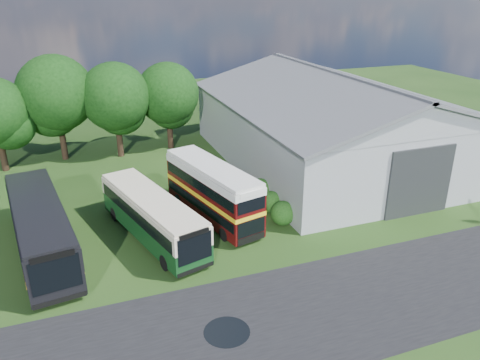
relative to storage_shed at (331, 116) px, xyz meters
name	(u,v)px	position (x,y,z in m)	size (l,w,h in m)	color
ground	(235,290)	(-15.00, -15.98, -4.17)	(120.00, 120.00, 0.00)	#1B3812
asphalt_road	(312,311)	(-12.00, -18.98, -4.17)	(60.00, 8.00, 0.02)	black
puddle	(227,332)	(-16.50, -18.98, -4.17)	(2.20, 2.20, 0.01)	black
storage_shed	(331,116)	(0.00, 0.00, 0.00)	(18.80, 24.80, 8.15)	gray
tree_mid	(56,93)	(-23.00, 8.82, 2.02)	(6.80, 6.80, 9.60)	black
tree_right_a	(115,97)	(-18.00, 7.82, 1.52)	(6.26, 6.26, 8.83)	black
tree_right_b	(168,94)	(-13.00, 8.62, 1.27)	(5.98, 5.98, 8.45)	black
shrub_front	(282,223)	(-9.40, -9.98, -4.17)	(1.70, 1.70, 1.70)	#194714
shrub_mid	(271,211)	(-9.40, -7.98, -4.17)	(1.60, 1.60, 1.60)	#194714
shrub_back	(260,200)	(-9.40, -5.98, -4.17)	(1.80, 1.80, 1.80)	#194714
bus_green_single	(152,216)	(-18.03, -8.92, -2.60)	(5.19, 10.93, 2.94)	black
bus_maroon_double	(213,192)	(-13.62, -7.59, -2.19)	(4.47, 9.49, 3.96)	black
bus_dark_single	(41,228)	(-24.58, -8.51, -2.41)	(4.43, 12.23, 3.30)	black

